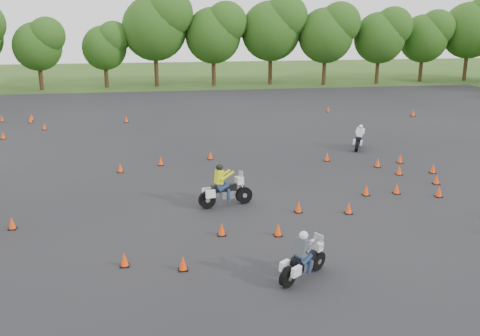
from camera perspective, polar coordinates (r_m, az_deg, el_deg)
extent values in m
plane|color=#2D5119|center=(20.13, 1.75, -6.45)|extent=(140.00, 140.00, 0.00)
plane|color=black|center=(25.69, -0.68, -1.32)|extent=(62.00, 62.00, 0.00)
cone|color=#F93F0A|center=(29.37, 9.26, 1.18)|extent=(0.26, 0.26, 0.45)
cone|color=#F93F0A|center=(17.59, -12.24, -9.53)|extent=(0.26, 0.26, 0.45)
cone|color=#F93F0A|center=(44.06, 9.38, 6.22)|extent=(0.26, 0.26, 0.45)
cone|color=#F93F0A|center=(28.47, 19.89, -0.08)|extent=(0.26, 0.26, 0.45)
cone|color=#F93F0A|center=(19.45, 4.09, -6.60)|extent=(0.26, 0.26, 0.45)
cone|color=#F93F0A|center=(21.89, 11.53, -4.22)|extent=(0.26, 0.26, 0.45)
cone|color=#F93F0A|center=(24.19, 13.31, -2.34)|extent=(0.26, 0.26, 0.45)
cone|color=#F93F0A|center=(19.45, -1.97, -6.56)|extent=(0.26, 0.26, 0.45)
cone|color=#F93F0A|center=(28.46, -8.46, 0.73)|extent=(0.26, 0.26, 0.45)
cone|color=#F93F0A|center=(24.94, 20.46, -2.39)|extent=(0.26, 0.26, 0.45)
cone|color=#F93F0A|center=(17.05, -6.11, -10.09)|extent=(0.26, 0.26, 0.45)
cone|color=#F93F0A|center=(44.05, 17.99, 5.64)|extent=(0.26, 0.26, 0.45)
cone|color=#F93F0A|center=(21.70, -23.15, -5.44)|extent=(0.26, 0.26, 0.45)
cone|color=#F93F0A|center=(29.86, 16.71, 0.95)|extent=(0.26, 0.26, 0.45)
cone|color=#F93F0A|center=(42.08, -21.47, 4.83)|extent=(0.26, 0.26, 0.45)
cone|color=#F93F0A|center=(43.31, -24.05, 4.84)|extent=(0.26, 0.26, 0.45)
cone|color=#F93F0A|center=(28.72, 14.48, 0.53)|extent=(0.26, 0.26, 0.45)
cone|color=#F93F0A|center=(24.77, 16.38, -2.14)|extent=(0.26, 0.26, 0.45)
cone|color=#F93F0A|center=(29.34, -3.18, 1.36)|extent=(0.26, 0.26, 0.45)
cone|color=#F93F0A|center=(26.72, 20.23, -1.15)|extent=(0.26, 0.26, 0.45)
cone|color=#F93F0A|center=(21.71, 6.26, -4.15)|extent=(0.26, 0.26, 0.45)
cone|color=#F93F0A|center=(37.25, -23.96, 3.19)|extent=(0.26, 0.26, 0.45)
cone|color=#F93F0A|center=(39.14, -20.15, 4.18)|extent=(0.26, 0.26, 0.45)
cone|color=#F93F0A|center=(43.08, -21.34, 5.09)|extent=(0.26, 0.26, 0.45)
cone|color=#F93F0A|center=(27.67, 16.62, -0.24)|extent=(0.26, 0.26, 0.45)
cone|color=#F93F0A|center=(27.60, -12.66, 0.01)|extent=(0.26, 0.26, 0.45)
cone|color=#F93F0A|center=(43.66, 18.00, 5.55)|extent=(0.26, 0.26, 0.45)
cone|color=#F93F0A|center=(40.17, -12.05, 5.11)|extent=(0.26, 0.26, 0.45)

